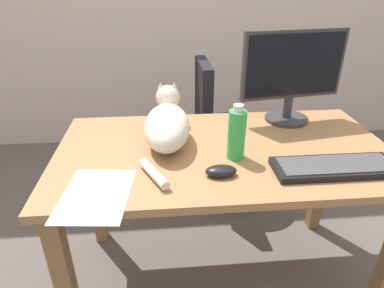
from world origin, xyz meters
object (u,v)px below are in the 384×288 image
cat (167,123)px  computer_mouse (221,171)px  keyboard (335,167)px  office_chair (224,142)px  monitor (293,73)px  water_bottle (237,134)px

cat → computer_mouse: 0.34m
keyboard → cat: (-0.59, 0.28, 0.07)m
office_chair → keyboard: 1.00m
monitor → water_bottle: monitor is taller
keyboard → office_chair: bearing=103.8°
computer_mouse → water_bottle: size_ratio=0.52×
cat → water_bottle: water_bottle is taller
cat → computer_mouse: bearing=-57.8°
keyboard → water_bottle: size_ratio=2.07×
computer_mouse → monitor: bearing=49.3°
monitor → cat: (-0.57, -0.17, -0.15)m
cat → water_bottle: 0.30m
keyboard → water_bottle: 0.37m
keyboard → computer_mouse: size_ratio=4.00×
water_bottle → monitor: bearing=46.4°
office_chair → cat: cat is taller
office_chair → water_bottle: bearing=-98.1°
cat → water_bottle: bearing=-32.3°
monitor → computer_mouse: bearing=-130.7°
water_bottle → office_chair: bearing=81.9°
office_chair → keyboard: (0.22, -0.91, 0.35)m
keyboard → water_bottle: bearing=159.6°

